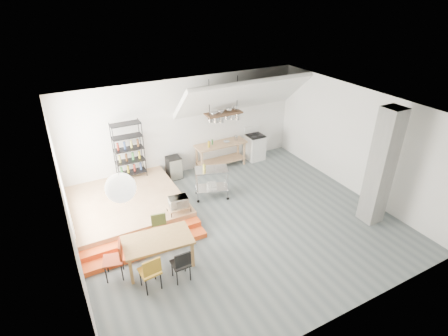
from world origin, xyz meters
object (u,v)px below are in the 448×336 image
stove (255,147)px  rolling_cart (212,179)px  mini_fridge (174,167)px  dining_table (158,242)px

stove → rolling_cart: (-2.54, -1.62, 0.14)m
rolling_cart → mini_fridge: (-0.57, 1.66, -0.24)m
dining_table → mini_fridge: mini_fridge is taller
dining_table → rolling_cart: bearing=46.0°
rolling_cart → dining_table: bearing=-120.7°
dining_table → stove: bearing=41.9°
dining_table → rolling_cart: (2.33, 2.01, -0.03)m
stove → mini_fridge: 3.12m
dining_table → mini_fridge: bearing=69.7°
stove → mini_fridge: size_ratio=1.57×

